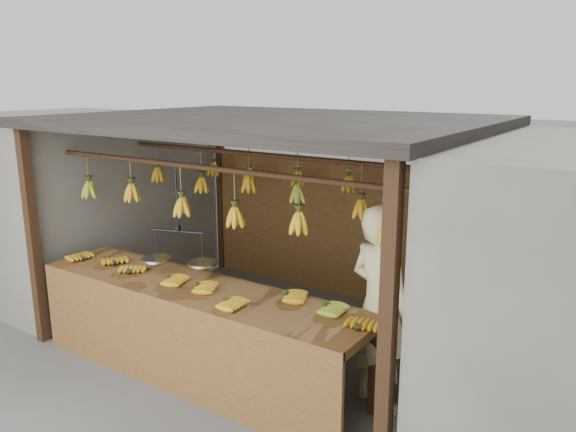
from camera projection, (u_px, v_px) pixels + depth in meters
The scene contains 8 objects.
ground at pixel (273, 335), 6.24m from camera, with size 80.00×80.00×0.00m, color #5B5B57.
stall at pixel (289, 155), 6.04m from camera, with size 4.30×3.30×2.40m.
neighbor_left at pixel (65, 197), 7.93m from camera, with size 3.00×3.00×2.30m, color slate.
counter at pixel (189, 310), 5.12m from camera, with size 3.54×0.80×0.96m.
hanging_bananas at pixel (272, 193), 5.87m from camera, with size 3.63×2.22×0.39m.
balance_scale at pixel (179, 256), 5.38m from camera, with size 0.75×0.44×0.95m.
vendor at pixel (380, 307), 4.71m from camera, with size 0.65×0.43×1.79m, color beige.
bag_bundles at pixel (491, 251), 6.05m from camera, with size 0.08×0.26×1.22m.
Camera 1 is at (3.36, -4.68, 2.75)m, focal length 35.00 mm.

